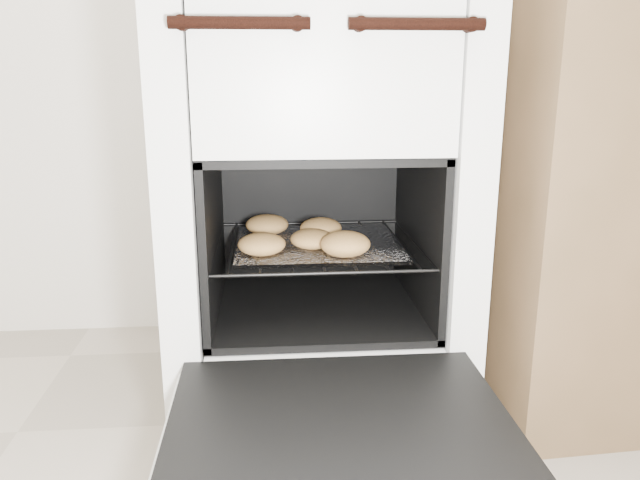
{
  "coord_description": "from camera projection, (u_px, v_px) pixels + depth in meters",
  "views": [
    {
      "loc": [
        -0.16,
        -0.1,
        0.69
      ],
      "look_at": [
        -0.06,
        1.04,
        0.38
      ],
      "focal_mm": 35.0,
      "sensor_mm": 36.0,
      "label": 1
    }
  ],
  "objects": [
    {
      "name": "stove",
      "position": [
        315.0,
        201.0,
        1.31
      ],
      "size": [
        0.57,
        0.63,
        0.87
      ],
      "color": "white",
      "rests_on": "ground"
    },
    {
      "name": "oven_door",
      "position": [
        339.0,
        426.0,
        0.91
      ],
      "size": [
        0.51,
        0.4,
        0.04
      ],
      "color": "black",
      "rests_on": "stove"
    },
    {
      "name": "oven_rack",
      "position": [
        317.0,
        245.0,
        1.27
      ],
      "size": [
        0.41,
        0.4,
        0.01
      ],
      "color": "black",
      "rests_on": "stove"
    },
    {
      "name": "foil_sheet",
      "position": [
        318.0,
        244.0,
        1.25
      ],
      "size": [
        0.32,
        0.28,
        0.01
      ],
      "primitive_type": "cube",
      "color": "white",
      "rests_on": "oven_rack"
    },
    {
      "name": "baked_rolls",
      "position": [
        302.0,
        236.0,
        1.22
      ],
      "size": [
        0.28,
        0.29,
        0.05
      ],
      "color": "tan",
      "rests_on": "foil_sheet"
    }
  ]
}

